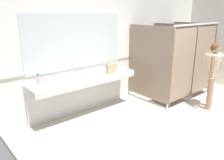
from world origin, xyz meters
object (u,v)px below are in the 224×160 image
(person_standing, at_px, (213,69))
(handbag, at_px, (111,68))
(soap_dispenser, at_px, (39,80))
(paper_cup, at_px, (84,76))

(person_standing, distance_m, handbag, 2.36)
(handbag, height_order, soap_dispenser, handbag)
(soap_dispenser, bearing_deg, paper_cup, -16.67)
(person_standing, distance_m, paper_cup, 2.98)
(paper_cup, bearing_deg, handbag, -3.68)
(person_standing, bearing_deg, paper_cup, 148.95)
(handbag, height_order, paper_cup, handbag)
(person_standing, relative_size, soap_dispenser, 7.69)
(person_standing, xyz_separation_m, soap_dispenser, (-3.43, 1.80, -0.02))
(person_standing, bearing_deg, soap_dispenser, 152.33)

